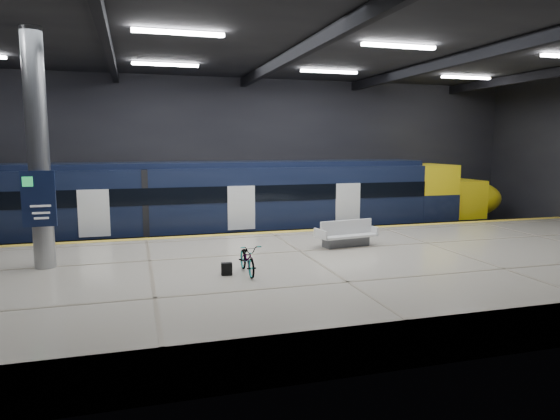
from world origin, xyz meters
name	(u,v)px	position (x,y,z in m)	size (l,w,h in m)	color
ground	(291,275)	(0.00, 0.00, 0.00)	(30.00, 30.00, 0.00)	black
room_shell	(291,116)	(0.00, 0.00, 5.72)	(30.10, 16.10, 8.05)	black
platform	(315,278)	(0.00, -2.50, 0.55)	(30.00, 11.00, 1.10)	#BCB49F
safety_strip	(271,232)	(0.00, 2.75, 1.11)	(30.00, 0.40, 0.01)	yellow
rails	(256,244)	(0.00, 5.50, 0.08)	(30.00, 1.52, 0.16)	gray
train	(209,204)	(-2.17, 5.50, 2.06)	(29.40, 2.84, 3.79)	black
bench	(346,237)	(1.85, -0.69, 1.43)	(2.25, 1.18, 0.95)	#595B60
bicycle	(248,258)	(-2.37, -3.40, 1.54)	(0.58, 1.66, 0.87)	#99999E
pannier_bag	(227,269)	(-2.97, -3.40, 1.28)	(0.30, 0.18, 0.35)	black
info_column	(38,154)	(-8.00, -1.03, 4.46)	(0.90, 0.78, 6.90)	#9EA0A5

